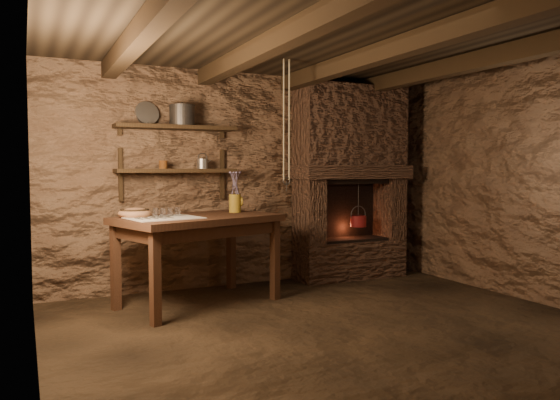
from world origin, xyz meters
name	(u,v)px	position (x,y,z in m)	size (l,w,h in m)	color
floor	(337,329)	(0.00, 0.00, 0.00)	(4.50, 4.50, 0.00)	black
back_wall	(246,179)	(0.00, 2.00, 1.20)	(4.50, 0.04, 2.40)	#4B3323
front_wall	(555,195)	(0.00, -2.00, 1.20)	(4.50, 0.04, 2.40)	#4B3323
left_wall	(33,188)	(-2.25, 0.00, 1.20)	(0.04, 4.00, 2.40)	#4B3323
right_wall	(533,181)	(2.25, 0.00, 1.20)	(0.04, 4.00, 2.40)	#4B3323
ceiling	(338,34)	(0.00, 0.00, 2.40)	(4.50, 4.00, 0.04)	black
beam_far_left	(150,24)	(-1.50, 0.00, 2.31)	(0.14, 3.95, 0.16)	black
beam_mid_left	(282,39)	(-0.50, 0.00, 2.31)	(0.14, 3.95, 0.16)	black
beam_mid_right	(390,51)	(0.50, 0.00, 2.31)	(0.14, 3.95, 0.16)	black
beam_far_right	(479,61)	(1.50, 0.00, 2.31)	(0.14, 3.95, 0.16)	black
shelf_lower	(176,171)	(-0.85, 1.84, 1.30)	(1.25, 0.30, 0.04)	black
shelf_upper	(176,127)	(-0.85, 1.84, 1.75)	(1.25, 0.30, 0.04)	black
hearth	(350,176)	(1.25, 1.77, 1.23)	(1.43, 0.51, 2.30)	#35231A
work_table	(198,257)	(-0.79, 1.28, 0.47)	(1.71, 1.29, 0.87)	black
linen_cloth	(164,218)	(-1.14, 1.17, 0.87)	(0.62, 0.50, 0.01)	beige
pewter_cutlery_row	(164,217)	(-1.14, 1.15, 0.88)	(0.52, 0.20, 0.01)	gray
drinking_glasses	(163,212)	(-1.12, 1.29, 0.91)	(0.20, 0.06, 0.08)	silver
stoneware_jug	(235,195)	(-0.31, 1.52, 1.05)	(0.14, 0.13, 0.43)	olive
wooden_bowl	(135,213)	(-1.37, 1.39, 0.90)	(0.31, 0.31, 0.11)	#A76E48
iron_stockpot	(182,116)	(-0.78, 1.84, 1.87)	(0.26, 0.26, 0.20)	#2D2A28
tin_pan	(147,113)	(-1.13, 1.94, 1.90)	(0.25, 0.25, 0.03)	#AAA9A4
small_kettle	(202,164)	(-0.57, 1.84, 1.37)	(0.15, 0.12, 0.16)	#AAA9A4
rusty_tin	(163,165)	(-0.99, 1.84, 1.36)	(0.08, 0.08, 0.08)	#4F280F
red_pot	(358,220)	(1.34, 1.72, 0.70)	(0.23, 0.23, 0.54)	maroon
hanging_ropes	(287,120)	(0.05, 1.05, 1.80)	(0.08, 0.08, 1.20)	#C4B68A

